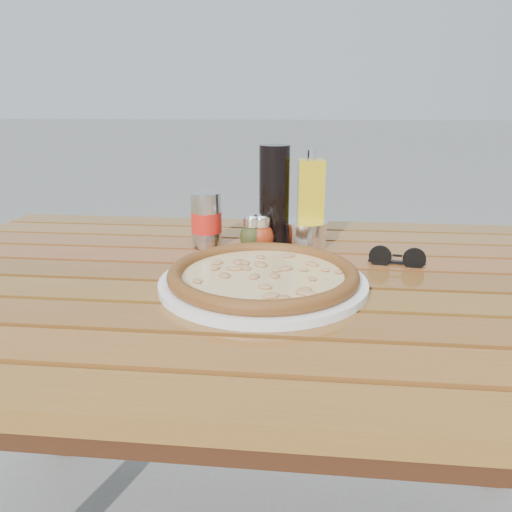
# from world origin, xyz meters

# --- Properties ---
(table) EXTENTS (1.40, 0.90, 0.75)m
(table) POSITION_xyz_m (0.00, -0.00, 0.67)
(table) COLOR #3C220D
(table) RESTS_ON ground
(plate) EXTENTS (0.38, 0.38, 0.01)m
(plate) POSITION_xyz_m (0.02, -0.06, 0.76)
(plate) COLOR white
(plate) RESTS_ON table
(pizza) EXTENTS (0.39, 0.39, 0.03)m
(pizza) POSITION_xyz_m (0.02, -0.06, 0.77)
(pizza) COLOR #FDEDB5
(pizza) RESTS_ON plate
(pepper_shaker) EXTENTS (0.07, 0.07, 0.08)m
(pepper_shaker) POSITION_xyz_m (-0.00, 0.16, 0.79)
(pepper_shaker) COLOR #AE3313
(pepper_shaker) RESTS_ON table
(oregano_shaker) EXTENTS (0.07, 0.07, 0.08)m
(oregano_shaker) POSITION_xyz_m (-0.02, 0.16, 0.79)
(oregano_shaker) COLOR #3F441B
(oregano_shaker) RESTS_ON table
(dark_bottle) EXTENTS (0.09, 0.09, 0.22)m
(dark_bottle) POSITION_xyz_m (0.02, 0.20, 0.86)
(dark_bottle) COLOR black
(dark_bottle) RESTS_ON table
(soda_can) EXTENTS (0.07, 0.07, 0.12)m
(soda_can) POSITION_xyz_m (-0.13, 0.18, 0.81)
(soda_can) COLOR silver
(soda_can) RESTS_ON table
(olive_oil_cruet) EXTENTS (0.06, 0.06, 0.21)m
(olive_oil_cruet) POSITION_xyz_m (0.10, 0.21, 0.85)
(olive_oil_cruet) COLOR gold
(olive_oil_cruet) RESTS_ON table
(parmesan_tin) EXTENTS (0.11, 0.11, 0.07)m
(parmesan_tin) POSITION_xyz_m (0.09, 0.19, 0.78)
(parmesan_tin) COLOR white
(parmesan_tin) RESTS_ON table
(sunglasses) EXTENTS (0.11, 0.04, 0.04)m
(sunglasses) POSITION_xyz_m (0.27, 0.08, 0.77)
(sunglasses) COLOR black
(sunglasses) RESTS_ON table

